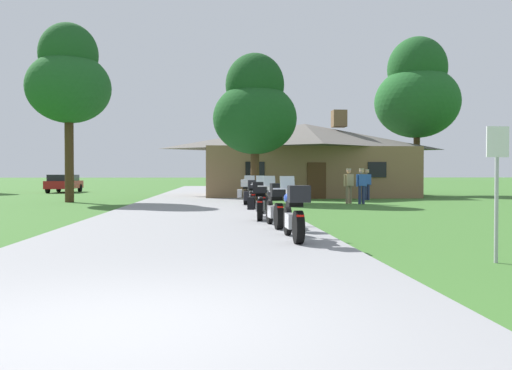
{
  "coord_description": "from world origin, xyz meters",
  "views": [
    {
      "loc": [
        0.72,
        -4.59,
        1.38
      ],
      "look_at": [
        2.8,
        23.69,
        0.83
      ],
      "focal_mm": 36.71,
      "sensor_mm": 36.0,
      "label": 1
    }
  ],
  "objects": [
    {
      "name": "metal_signpost_roadside",
      "position": [
        5.08,
        3.28,
        1.35
      ],
      "size": [
        0.36,
        0.06,
        2.14
      ],
      "color": "#9EA0A5",
      "rests_on": "ground"
    },
    {
      "name": "tree_by_lodge_front",
      "position": [
        2.6,
        21.75,
        4.71
      ],
      "size": [
        4.23,
        4.23,
        7.5
      ],
      "color": "#422D19",
      "rests_on": "ground"
    },
    {
      "name": "bystander_blue_shirt_near_lodge",
      "position": [
        8.89,
        23.5,
        0.95
      ],
      "size": [
        0.52,
        0.34,
        1.69
      ],
      "rotation": [
        0.0,
        0.0,
        3.52
      ],
      "color": "navy",
      "rests_on": "ground"
    },
    {
      "name": "motorcycle_black_second_in_row",
      "position": [
        2.17,
        8.55,
        0.62
      ],
      "size": [
        0.66,
        2.08,
        1.3
      ],
      "rotation": [
        0.0,
        0.0,
        0.06
      ],
      "color": "black",
      "rests_on": "asphalt_driveway"
    },
    {
      "name": "motorcycle_white_third_in_row",
      "position": [
        1.99,
        10.91,
        0.61
      ],
      "size": [
        0.85,
        2.08,
        1.3
      ],
      "rotation": [
        0.0,
        0.0,
        -0.11
      ],
      "color": "black",
      "rests_on": "asphalt_driveway"
    },
    {
      "name": "motorcycle_white_farthest_in_row",
      "position": [
        2.23,
        21.86,
        0.62
      ],
      "size": [
        0.66,
        2.08,
        1.3
      ],
      "rotation": [
        0.0,
        0.0,
        -0.06
      ],
      "color": "black",
      "rests_on": "asphalt_driveway"
    },
    {
      "name": "ground_plane",
      "position": [
        0.0,
        20.0,
        0.0
      ],
      "size": [
        500.0,
        500.0,
        0.0
      ],
      "primitive_type": "plane",
      "color": "#386628"
    },
    {
      "name": "bystander_tan_shirt_beside_signpost",
      "position": [
        7.03,
        20.21,
        0.95
      ],
      "size": [
        0.52,
        0.33,
        1.69
      ],
      "rotation": [
        0.0,
        0.0,
        3.48
      ],
      "color": "#75664C",
      "rests_on": "ground"
    },
    {
      "name": "parked_red_suv_far_left",
      "position": [
        -11.32,
        37.46,
        0.78
      ],
      "size": [
        1.95,
        4.62,
        1.4
      ],
      "rotation": [
        0.0,
        0.0,
        0.01
      ],
      "color": "maroon",
      "rests_on": "ground"
    },
    {
      "name": "motorcycle_red_fifth_in_row",
      "position": [
        2.1,
        16.24,
        0.61
      ],
      "size": [
        0.72,
        2.08,
        1.3
      ],
      "rotation": [
        0.0,
        0.0,
        -0.01
      ],
      "color": "black",
      "rests_on": "asphalt_driveway"
    },
    {
      "name": "motorcycle_blue_nearest_to_camera",
      "position": [
        2.26,
        5.89,
        0.62
      ],
      "size": [
        0.66,
        2.08,
        1.3
      ],
      "rotation": [
        0.0,
        0.0,
        0.01
      ],
      "color": "black",
      "rests_on": "asphalt_driveway"
    },
    {
      "name": "tree_right_of_lodge",
      "position": [
        14.53,
        30.83,
        7.11
      ],
      "size": [
        5.81,
        5.81,
        10.93
      ],
      "color": "#422D19",
      "rests_on": "ground"
    },
    {
      "name": "stone_lodge",
      "position": [
        6.42,
        29.43,
        2.44
      ],
      "size": [
        13.5,
        8.81,
        5.64
      ],
      "color": "brown",
      "rests_on": "ground"
    },
    {
      "name": "bystander_blue_shirt_by_tree",
      "position": [
        7.53,
        19.74,
        0.95
      ],
      "size": [
        0.54,
        0.28,
        1.69
      ],
      "rotation": [
        0.0,
        0.0,
        3.31
      ],
      "color": "navy",
      "rests_on": "ground"
    },
    {
      "name": "motorcycle_yellow_sixth_in_row",
      "position": [
        2.01,
        18.94,
        0.61
      ],
      "size": [
        0.87,
        2.08,
        1.3
      ],
      "rotation": [
        0.0,
        0.0,
        -0.12
      ],
      "color": "black",
      "rests_on": "asphalt_driveway"
    },
    {
      "name": "tree_left_near",
      "position": [
        -6.75,
        22.39,
        6.24
      ],
      "size": [
        4.18,
        4.18,
        9.01
      ],
      "color": "#422D19",
      "rests_on": "ground"
    },
    {
      "name": "motorcycle_red_fourth_in_row",
      "position": [
        2.3,
        13.73,
        0.62
      ],
      "size": [
        0.66,
        2.08,
        1.3
      ],
      "rotation": [
        0.0,
        0.0,
        -0.0
      ],
      "color": "black",
      "rests_on": "asphalt_driveway"
    },
    {
      "name": "asphalt_driveway",
      "position": [
        0.0,
        18.0,
        0.03
      ],
      "size": [
        6.4,
        80.0,
        0.06
      ],
      "primitive_type": "cube",
      "color": "gray",
      "rests_on": "ground"
    }
  ]
}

